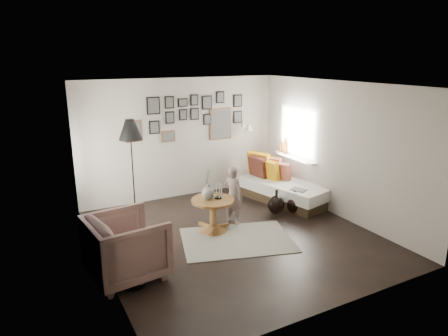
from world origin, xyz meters
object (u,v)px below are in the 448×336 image
floor_lamp (130,133)px  demijohn_small (294,205)px  vase (208,191)px  armchair (126,247)px  child (233,195)px  magazine_basket (133,273)px  demijohn_large (276,205)px  daybed (282,187)px  pedestal_table (213,216)px

floor_lamp → demijohn_small: size_ratio=4.20×
vase → demijohn_small: (1.89, -0.02, -0.59)m
armchair → child: child is taller
magazine_basket → child: child is taller
demijohn_large → magazine_basket: bearing=-159.4°
floor_lamp → magazine_basket: floor_lamp is taller
daybed → floor_lamp: bearing=154.5°
daybed → demijohn_large: bearing=-147.0°
demijohn_small → child: 1.38m
pedestal_table → floor_lamp: size_ratio=0.40×
daybed → armchair: daybed is taller
pedestal_table → floor_lamp: floor_lamp is taller
magazine_basket → demijohn_small: demijohn_small is taller
floor_lamp → armchair: bearing=-108.3°
floor_lamp → demijohn_large: (2.50, -1.22, -1.46)m
armchair → child: (2.24, 0.94, 0.09)m
magazine_basket → demijohn_small: bearing=17.0°
vase → floor_lamp: 1.85m
daybed → demijohn_small: bearing=-119.4°
pedestal_table → daybed: 2.13m
vase → armchair: size_ratio=0.54×
daybed → floor_lamp: floor_lamp is taller
vase → magazine_basket: bearing=-146.5°
pedestal_table → vase: 0.50m
daybed → magazine_basket: size_ratio=5.42×
demijohn_small → child: child is taller
demijohn_large → daybed: bearing=46.8°
pedestal_table → vase: size_ratio=1.40×
armchair → demijohn_small: bearing=-83.9°
armchair → demijohn_large: bearing=-80.6°
daybed → demijohn_large: daybed is taller
daybed → demijohn_large: 0.81m
vase → pedestal_table: bearing=-14.0°
pedestal_table → demijohn_small: (1.81, 0.00, -0.11)m
magazine_basket → demijohn_small: 3.72m
demijohn_large → demijohn_small: 0.37m
vase → demijohn_small: size_ratio=1.20×
armchair → floor_lamp: (0.71, 2.16, 1.19)m
vase → child: size_ratio=0.49×
magazine_basket → child: (2.24, 1.21, 0.36)m
armchair → demijohn_small: 3.67m
pedestal_table → vase: bearing=166.0°
floor_lamp → demijohn_large: floor_lamp is taller
vase → floor_lamp: floor_lamp is taller
pedestal_table → daybed: bearing=19.3°
daybed → pedestal_table: bearing=-174.4°
pedestal_table → demijohn_small: 1.81m
pedestal_table → floor_lamp: 2.18m
pedestal_table → daybed: size_ratio=0.36×
pedestal_table → child: bearing=14.3°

